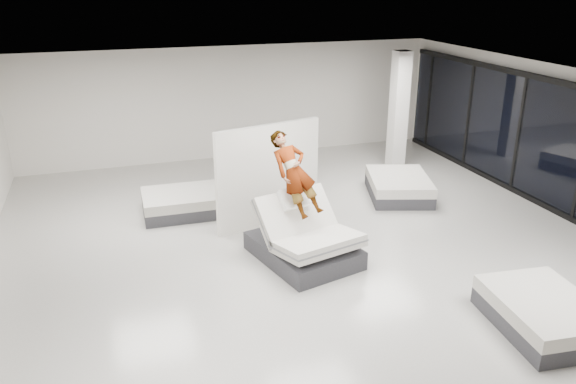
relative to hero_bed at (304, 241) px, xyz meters
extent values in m
plane|color=#BCB9B2|center=(0.24, -0.20, -0.39)|extent=(14.00, 14.00, 0.00)
plane|color=#28282B|center=(0.24, -0.20, 2.81)|extent=(14.00, 14.00, 0.00)
cube|color=silver|center=(0.24, 6.80, 1.21)|extent=(12.00, 0.04, 3.20)
cube|color=#36363B|center=(-0.01, 0.04, -0.21)|extent=(1.92, 2.28, 0.35)
cube|color=silver|center=(-0.07, 0.29, 0.40)|extent=(1.65, 1.17, 0.88)
cube|color=slate|center=(-0.07, 0.29, 0.40)|extent=(1.64, 1.05, 0.76)
cube|color=silver|center=(0.10, -0.42, 0.14)|extent=(1.69, 1.34, 0.35)
cube|color=slate|center=(0.10, -0.42, 0.14)|extent=(1.71, 1.34, 0.17)
cube|color=white|center=(-0.09, 0.36, 0.74)|extent=(0.62, 0.49, 0.39)
imported|color=slate|center=(-0.08, 0.33, 0.90)|extent=(1.00, 1.75, 1.27)
cube|color=black|center=(0.22, 0.04, 0.69)|extent=(0.08, 0.15, 0.08)
cube|color=silver|center=(-0.16, 1.77, 0.71)|extent=(2.38, 0.68, 2.20)
cube|color=#36363B|center=(3.28, 2.35, -0.25)|extent=(1.87, 2.17, 0.28)
cube|color=silver|center=(3.28, 2.35, 0.00)|extent=(1.87, 2.17, 0.23)
cube|color=#36363B|center=(2.67, -3.22, -0.25)|extent=(1.54, 1.94, 0.27)
cube|color=silver|center=(2.67, -3.22, 0.00)|extent=(1.54, 1.94, 0.23)
cube|color=#36363B|center=(-1.81, 2.96, -0.25)|extent=(1.81, 1.38, 0.27)
cube|color=silver|center=(-1.81, 2.96, -0.01)|extent=(1.81, 1.38, 0.22)
cube|color=silver|center=(4.24, 4.30, 1.21)|extent=(0.40, 0.40, 3.20)
cube|color=black|center=(6.14, -0.20, -0.33)|extent=(0.12, 13.40, 0.12)
cube|color=black|center=(6.14, 1.80, 1.06)|extent=(0.09, 0.08, 2.80)
cube|color=black|center=(6.14, 3.80, 1.06)|extent=(0.09, 0.08, 2.80)
cube|color=black|center=(6.14, 5.80, 1.06)|extent=(0.09, 0.08, 2.80)
camera|label=1|loc=(-3.27, -8.85, 4.62)|focal=35.00mm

